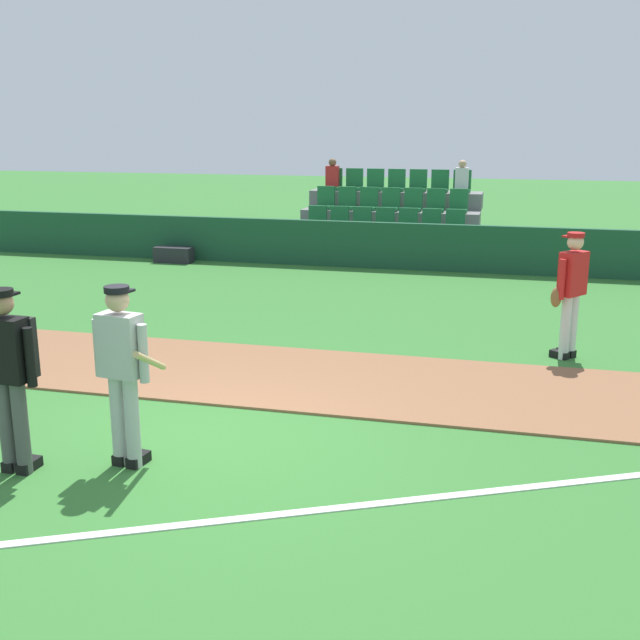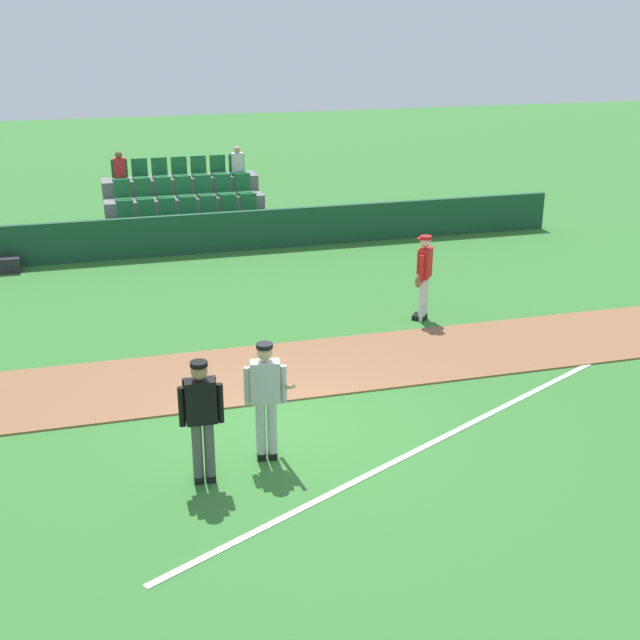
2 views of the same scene
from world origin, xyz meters
name	(u,v)px [view 1 (image 1 of 2)]	position (x,y,z in m)	size (l,w,h in m)	color
ground_plane	(204,438)	(0.00, 0.00, 0.00)	(80.00, 80.00, 0.00)	#33702D
infield_dirt_path	(267,374)	(0.00, 2.12, 0.01)	(28.00, 2.45, 0.03)	brown
foul_line_chalk	(496,491)	(3.00, -0.50, 0.01)	(12.00, 0.10, 0.01)	white
dugout_fence	(376,245)	(0.00, 10.09, 0.52)	(20.00, 0.16, 1.04)	#19472D
stadium_bleachers	(390,230)	(0.00, 11.97, 0.61)	(4.45, 2.95, 2.30)	slate
batter_grey_jersey	(123,369)	(-0.44, -0.80, 0.97)	(0.64, 0.80, 1.76)	#B2B2B2
umpire_home_plate	(10,370)	(-1.39, -1.17, 1.00)	(0.59, 0.32, 1.76)	#4C4C4C
runner_red_jersey	(571,291)	(3.80, 3.89, 0.96)	(0.52, 0.55, 1.76)	silver
baseball	(121,416)	(-1.09, 0.25, 0.04)	(0.07, 0.07, 0.07)	white
equipment_bag	(174,255)	(-4.74, 9.64, 0.18)	(0.90, 0.36, 0.36)	#232328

